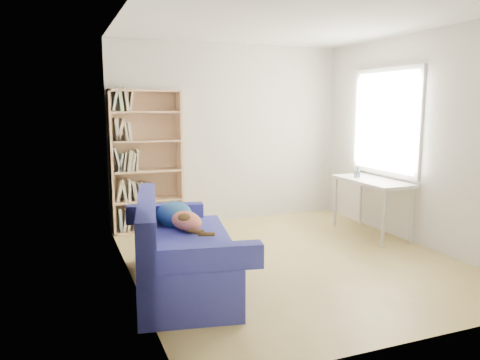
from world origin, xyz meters
The scene contains 6 objects.
ground centered at (0.00, 0.00, 0.00)m, with size 4.00×4.00×0.00m, color tan.
room_shell centered at (0.10, 0.03, 1.64)m, with size 3.54×4.04×2.62m.
sofa centered at (-1.35, -0.31, 0.34)m, with size 1.16×1.93×0.88m.
bookshelf centered at (-1.25, 1.83, 0.89)m, with size 0.96×0.30×1.93m.
desk centered at (1.47, 0.49, 0.67)m, with size 0.53×1.15×0.75m.
pen_cup centered at (1.39, 0.73, 0.81)m, with size 0.09×0.09×0.16m.
Camera 1 is at (-2.38, -4.52, 1.73)m, focal length 35.00 mm.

